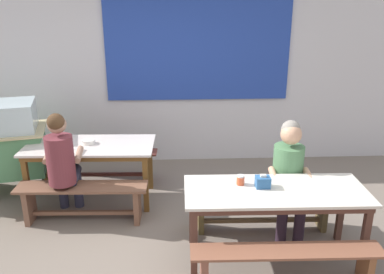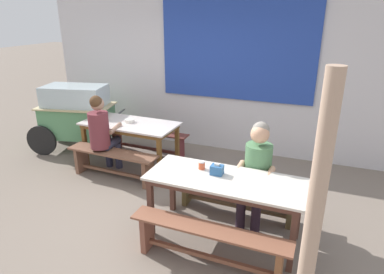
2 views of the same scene
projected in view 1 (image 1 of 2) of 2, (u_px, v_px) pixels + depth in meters
name	position (u px, v px, depth m)	size (l,w,h in m)	color
ground_plane	(182.00, 247.00, 4.21)	(40.00, 40.00, 0.00)	#786A5E
backdrop_wall	(178.00, 57.00, 5.96)	(6.79, 0.23, 3.06)	silver
dining_table_far	(90.00, 150.00, 4.97)	(1.58, 0.79, 0.75)	silver
dining_table_near	(275.00, 197.00, 3.84)	(1.73, 0.72, 0.75)	silver
bench_far_back	(101.00, 163.00, 5.59)	(1.56, 0.30, 0.45)	brown
bench_far_front	(83.00, 197.00, 4.61)	(1.48, 0.36, 0.45)	brown
bench_near_back	(262.00, 205.00, 4.45)	(1.60, 0.30, 0.45)	brown
bench_near_front	(286.00, 265.00, 3.47)	(1.65, 0.28, 0.45)	brown
person_left_back_turned	(62.00, 160.00, 4.53)	(0.43, 0.55, 1.30)	#303046
person_right_near_table	(289.00, 171.00, 4.26)	(0.45, 0.54, 1.26)	#291C28
tissue_box	(263.00, 182.00, 3.84)	(0.14, 0.11, 0.13)	#2E5F98
condiment_jar	(240.00, 180.00, 3.90)	(0.08, 0.08, 0.10)	#D1522E
soup_bowl	(88.00, 142.00, 4.96)	(0.16, 0.16, 0.05)	silver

